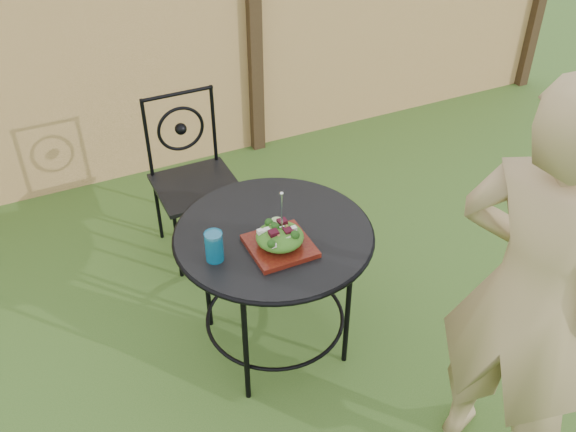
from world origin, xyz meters
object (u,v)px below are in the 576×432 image
object	(u,v)px
patio_table	(274,255)
diner	(531,300)
salad_plate	(280,246)
patio_chair	(193,174)

from	to	relation	value
patio_table	diner	world-z (taller)	diner
patio_table	salad_plate	xyz separation A→B (m)	(-0.02, -0.12, 0.15)
salad_plate	diner	bearing A→B (deg)	-54.47
patio_chair	diner	bearing A→B (deg)	-70.86
diner	salad_plate	bearing A→B (deg)	14.81
patio_table	salad_plate	size ratio (longest dim) A/B	3.42
patio_table	patio_chair	xyz separation A→B (m)	(-0.08, 0.96, -0.08)
patio_chair	diner	xyz separation A→B (m)	(0.67, -1.92, 0.40)
patio_table	patio_chair	size ratio (longest dim) A/B	0.97
salad_plate	patio_chair	bearing A→B (deg)	93.25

